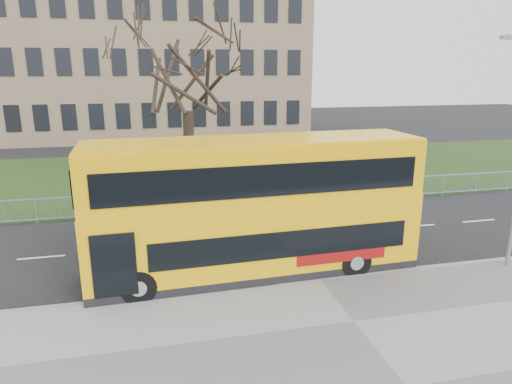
# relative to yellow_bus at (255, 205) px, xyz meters

# --- Properties ---
(ground) EXTENTS (120.00, 120.00, 0.00)m
(ground) POSITION_rel_yellow_bus_xyz_m (1.82, 0.43, -2.35)
(ground) COLOR black
(ground) RESTS_ON ground
(kerb) EXTENTS (80.00, 0.20, 0.14)m
(kerb) POSITION_rel_yellow_bus_xyz_m (1.82, -1.12, -2.28)
(kerb) COLOR gray
(kerb) RESTS_ON ground
(grass_verge) EXTENTS (80.00, 15.40, 0.08)m
(grass_verge) POSITION_rel_yellow_bus_xyz_m (1.82, 14.73, -2.31)
(grass_verge) COLOR #203613
(grass_verge) RESTS_ON ground
(guard_railing) EXTENTS (40.00, 0.12, 1.10)m
(guard_railing) POSITION_rel_yellow_bus_xyz_m (1.82, 7.03, -1.80)
(guard_railing) COLOR #73ACCD
(guard_railing) RESTS_ON ground
(bare_tree) EXTENTS (7.19, 7.19, 10.27)m
(bare_tree) POSITION_rel_yellow_bus_xyz_m (-1.18, 10.43, 2.87)
(bare_tree) COLOR black
(bare_tree) RESTS_ON grass_verge
(civic_building) EXTENTS (30.00, 15.00, 14.00)m
(civic_building) POSITION_rel_yellow_bus_xyz_m (-3.18, 35.43, 4.65)
(civic_building) COLOR #7B654E
(civic_building) RESTS_ON ground
(yellow_bus) EXTENTS (10.54, 2.84, 4.38)m
(yellow_bus) POSITION_rel_yellow_bus_xyz_m (0.00, 0.00, 0.00)
(yellow_bus) COLOR #FFB80A
(yellow_bus) RESTS_ON ground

